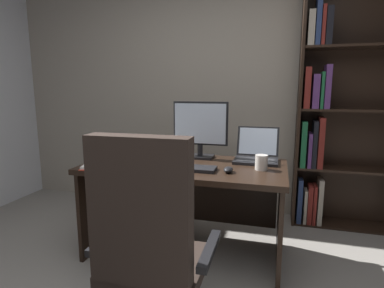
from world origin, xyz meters
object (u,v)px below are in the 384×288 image
at_px(reading_stand_with_book, 145,145).
at_px(notepad, 166,160).
at_px(desk, 188,187).
at_px(monitor, 200,130).
at_px(bookshelf, 338,114).
at_px(computer_mouse, 228,170).
at_px(pen, 168,159).
at_px(laptop, 256,154).
at_px(coffee_mug, 261,162).
at_px(office_chair, 151,260).
at_px(keyboard, 187,168).
at_px(open_binder, 116,165).

xyz_separation_m(reading_stand_with_book, notepad, (0.28, -0.24, -0.07)).
xyz_separation_m(desk, monitor, (0.06, 0.18, 0.44)).
bearing_deg(bookshelf, computer_mouse, -128.85).
bearing_deg(pen, laptop, 16.07).
distance_m(reading_stand_with_book, coffee_mug, 1.08).
height_order(desk, pen, pen).
relative_size(reading_stand_with_book, notepad, 1.40).
relative_size(laptop, computer_mouse, 3.29).
height_order(bookshelf, computer_mouse, bookshelf).
bearing_deg(monitor, pen, -139.83).
bearing_deg(bookshelf, office_chair, -121.49).
bearing_deg(keyboard, monitor, 90.00).
relative_size(office_chair, keyboard, 2.64).
bearing_deg(open_binder, office_chair, -67.56).
relative_size(monitor, reading_stand_with_book, 1.59).
bearing_deg(office_chair, bookshelf, 57.59).
xyz_separation_m(keyboard, open_binder, (-0.53, -0.05, -0.00)).
bearing_deg(pen, desk, 2.32).
distance_m(monitor, open_binder, 0.73).
distance_m(office_chair, pen, 1.05).
bearing_deg(laptop, desk, -160.01).
relative_size(bookshelf, notepad, 10.62).
distance_m(laptop, open_binder, 1.10).
xyz_separation_m(laptop, coffee_mug, (0.05, -0.28, -0.00)).
height_order(desk, open_binder, open_binder).
distance_m(monitor, pen, 0.36).
xyz_separation_m(laptop, keyboard, (-0.46, -0.41, -0.04)).
bearing_deg(open_binder, laptop, 8.57).
relative_size(desk, computer_mouse, 14.56).
bearing_deg(reading_stand_with_book, monitor, -5.95).
relative_size(monitor, open_binder, 0.89).
relative_size(desk, keyboard, 3.60).
bearing_deg(open_binder, monitor, 23.82).
distance_m(desk, coffee_mug, 0.63).
height_order(computer_mouse, reading_stand_with_book, reading_stand_with_book).
distance_m(laptop, reading_stand_with_book, 0.98).
distance_m(bookshelf, reading_stand_with_book, 1.79).
distance_m(laptop, pen, 0.71).
height_order(office_chair, reading_stand_with_book, office_chair).
bearing_deg(computer_mouse, laptop, 68.64).
bearing_deg(desk, open_binder, -150.06).
distance_m(monitor, notepad, 0.38).
height_order(desk, keyboard, keyboard).
relative_size(notepad, pen, 1.50).
bearing_deg(computer_mouse, desk, 148.05).
height_order(desk, computer_mouse, computer_mouse).
xyz_separation_m(computer_mouse, notepad, (-0.54, 0.22, -0.02)).
bearing_deg(laptop, open_binder, -155.06).
bearing_deg(desk, laptop, 19.99).
bearing_deg(bookshelf, coffee_mug, -124.61).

